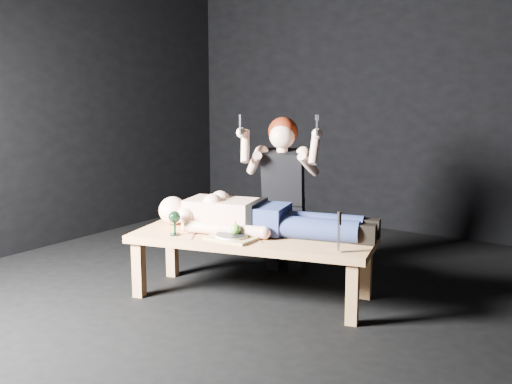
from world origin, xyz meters
TOP-DOWN VIEW (x-y plane):
  - ground at (0.00, 0.00)m, footprint 5.00×5.00m
  - back_wall at (0.00, 2.50)m, footprint 5.00×0.00m
  - table at (-0.12, -0.02)m, footprint 1.79×1.04m
  - lying_man at (-0.10, 0.11)m, footprint 1.78×0.93m
  - kneeling_woman at (-0.25, 0.62)m, footprint 0.93×0.97m
  - serving_tray at (-0.17, -0.18)m, footprint 0.33×0.24m
  - plate at (-0.17, -0.18)m, footprint 0.22×0.22m
  - apple at (-0.15, -0.17)m, footprint 0.07×0.07m
  - goblet at (-0.57, -0.31)m, footprint 0.10×0.10m
  - fork_flat at (-0.45, -0.27)m, footprint 0.11×0.16m
  - knife_flat at (-0.01, -0.19)m, footprint 0.03×0.18m
  - spoon_flat at (-0.03, -0.11)m, footprint 0.16×0.10m
  - carving_knife at (0.57, -0.07)m, footprint 0.04×0.04m

SIDE VIEW (x-z plane):
  - ground at x=0.00m, z-range 0.00..0.00m
  - table at x=-0.12m, z-range 0.00..0.45m
  - fork_flat at x=-0.45m, z-range 0.45..0.46m
  - knife_flat at x=-0.01m, z-range 0.45..0.46m
  - spoon_flat at x=-0.03m, z-range 0.45..0.46m
  - serving_tray at x=-0.17m, z-range 0.45..0.47m
  - plate at x=-0.17m, z-range 0.47..0.49m
  - apple at x=-0.15m, z-range 0.49..0.56m
  - goblet at x=-0.57m, z-range 0.45..0.62m
  - carving_knife at x=0.57m, z-range 0.45..0.71m
  - lying_man at x=-0.10m, z-range 0.45..0.72m
  - kneeling_woman at x=-0.25m, z-range 0.00..1.28m
  - back_wall at x=0.00m, z-range -1.00..4.00m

